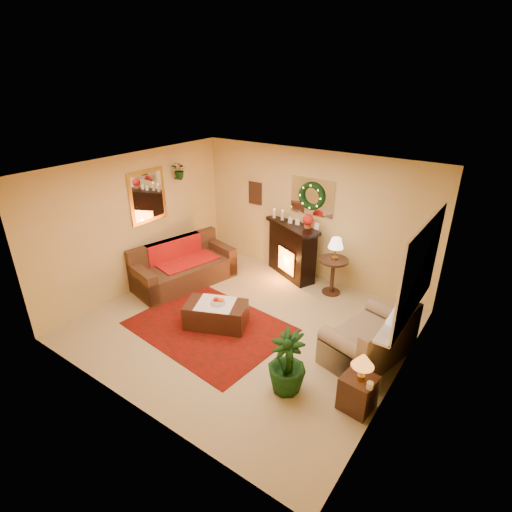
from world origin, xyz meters
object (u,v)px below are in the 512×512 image
Objects in this scene: sofa at (184,264)px; side_table_round at (332,278)px; loveseat at (369,332)px; end_table_square at (358,391)px; fireplace at (292,251)px; coffee_table at (216,315)px.

sofa reaches higher than side_table_round.
end_table_square is (0.27, -1.05, -0.15)m from loveseat.
sofa is at bearing -110.28° from fireplace.
fireplace reaches higher than coffee_table.
sofa is 3.84m from loveseat.
loveseat is at bearing -48.41° from side_table_round.
loveseat reaches higher than end_table_square.
fireplace is at bearing 133.68° from end_table_square.
coffee_table is at bearing -14.19° from sofa.
sofa is 2.80× the size of side_table_round.
end_table_square is 0.48× the size of coffee_table.
sofa is 2.91m from side_table_round.
fireplace is 2.35m from coffee_table.
loveseat is 1.91m from side_table_round.
sofa is 1.43× the size of loveseat.
fireplace is 2.81m from loveseat.
side_table_round reaches higher than end_table_square.
coffee_table is at bearing 172.34° from end_table_square.
end_table_square reaches higher than coffee_table.
coffee_table is at bearing -149.71° from loveseat.
coffee_table is (1.48, -0.77, -0.22)m from sofa.
sofa reaches higher than loveseat.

